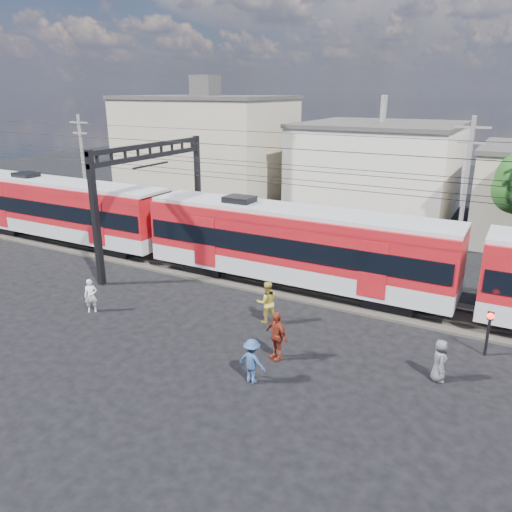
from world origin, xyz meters
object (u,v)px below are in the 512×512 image
object	(u,v)px
commuter_train	(298,243)
crossing_signal	(489,325)
pedestrian_a	(91,296)
pedestrian_c	(252,361)

from	to	relation	value
commuter_train	crossing_signal	size ratio (longest dim) A/B	27.37
commuter_train	pedestrian_a	size ratio (longest dim) A/B	32.04
pedestrian_c	crossing_signal	xyz separation A→B (m)	(7.00, 5.94, 0.45)
pedestrian_c	crossing_signal	bearing A→B (deg)	-136.31
commuter_train	crossing_signal	distance (m)	9.75
commuter_train	pedestrian_a	bearing A→B (deg)	-134.52
commuter_train	pedestrian_a	xyz separation A→B (m)	(-7.12, -7.24, -1.62)
pedestrian_a	pedestrian_c	xyz separation A→B (m)	(9.36, -1.58, 0.04)
commuter_train	pedestrian_a	distance (m)	10.28
crossing_signal	pedestrian_c	bearing A→B (deg)	-139.68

